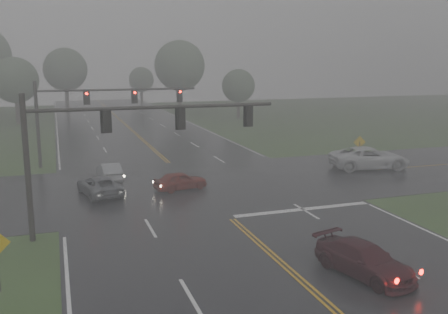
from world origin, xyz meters
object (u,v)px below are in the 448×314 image
object	(u,v)px
sedan_silver	(110,180)
signal_gantry_far	(90,105)
pickup_white	(369,169)
sedan_red	(181,190)
sedan_maroon	(363,275)
car_grey	(100,195)
signal_gantry_near	(109,135)

from	to	relation	value
sedan_silver	signal_gantry_far	world-z (taller)	signal_gantry_far
signal_gantry_far	pickup_white	bearing A→B (deg)	-23.09
sedan_red	sedan_silver	size ratio (longest dim) A/B	0.92
sedan_maroon	car_grey	xyz separation A→B (m)	(-9.03, 15.91, 0.00)
signal_gantry_far	car_grey	bearing A→B (deg)	-91.59
sedan_red	signal_gantry_far	world-z (taller)	signal_gantry_far
sedan_red	pickup_white	size ratio (longest dim) A/B	0.57
sedan_maroon	sedan_silver	xyz separation A→B (m)	(-7.99, 19.80, 0.00)
sedan_red	sedan_silver	distance (m)	5.99
pickup_white	signal_gantry_near	distance (m)	23.32
sedan_silver	car_grey	world-z (taller)	sedan_silver
sedan_maroon	signal_gantry_far	distance (m)	27.88
sedan_maroon	signal_gantry_near	world-z (taller)	signal_gantry_near
sedan_red	signal_gantry_far	bearing A→B (deg)	14.41
sedan_maroon	sedan_silver	bearing A→B (deg)	97.41
pickup_white	car_grey	bearing A→B (deg)	103.78
car_grey	signal_gantry_near	distance (m)	8.91
sedan_maroon	car_grey	bearing A→B (deg)	105.02
sedan_maroon	sedan_silver	world-z (taller)	sedan_maroon
car_grey	signal_gantry_far	size ratio (longest dim) A/B	0.34
pickup_white	signal_gantry_far	distance (m)	23.20
sedan_red	signal_gantry_near	world-z (taller)	signal_gantry_near
signal_gantry_near	signal_gantry_far	size ratio (longest dim) A/B	0.96
signal_gantry_near	sedan_red	bearing A→B (deg)	53.45
car_grey	sedan_red	bearing A→B (deg)	164.10
sedan_silver	car_grey	distance (m)	4.03
sedan_red	signal_gantry_near	bearing A→B (deg)	132.45
signal_gantry_far	sedan_maroon	bearing A→B (deg)	-71.41
car_grey	sedan_maroon	bearing A→B (deg)	107.61
sedan_maroon	pickup_white	distance (m)	20.97
sedan_silver	signal_gantry_near	world-z (taller)	signal_gantry_near
sedan_silver	car_grey	bearing A→B (deg)	71.64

